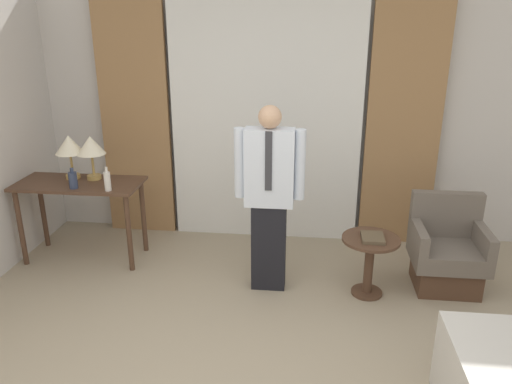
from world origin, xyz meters
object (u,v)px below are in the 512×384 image
object	(u,v)px
bottle_by_lamp	(73,180)
side_table	(370,256)
table_lamp_left	(69,146)
book	(373,238)
desk	(80,195)
person	(269,193)
bottle_near_edge	(107,181)
table_lamp_right	(91,147)
armchair	(447,254)

from	to	relation	value
bottle_by_lamp	side_table	size ratio (longest dim) A/B	0.36
table_lamp_left	book	xyz separation A→B (m)	(2.86, -0.54, -0.57)
desk	side_table	size ratio (longest dim) A/B	2.23
desk	bottle_by_lamp	size ratio (longest dim) A/B	6.10
desk	person	bearing A→B (deg)	-11.20
person	bottle_near_edge	bearing A→B (deg)	173.25
desk	side_table	distance (m)	2.79
desk	bottle_by_lamp	world-z (taller)	bottle_by_lamp
bottle_by_lamp	desk	bearing A→B (deg)	100.80
table_lamp_right	side_table	size ratio (longest dim) A/B	0.80
bottle_near_edge	bottle_by_lamp	world-z (taller)	bottle_near_edge
table_lamp_left	armchair	world-z (taller)	table_lamp_left
bottle_by_lamp	armchair	bearing A→B (deg)	-0.16
table_lamp_left	side_table	bearing A→B (deg)	-10.23
table_lamp_right	armchair	bearing A→B (deg)	-5.00
desk	armchair	bearing A→B (deg)	-2.93
desk	person	size ratio (longest dim) A/B	0.73
table_lamp_right	person	size ratio (longest dim) A/B	0.26
bottle_near_edge	side_table	bearing A→B (deg)	-4.97
bottle_by_lamp	side_table	world-z (taller)	bottle_by_lamp
bottle_by_lamp	armchair	world-z (taller)	bottle_by_lamp
bottle_near_edge	person	xyz separation A→B (m)	(1.50, -0.18, 0.01)
desk	bottle_by_lamp	bearing A→B (deg)	-79.20
table_lamp_left	person	world-z (taller)	person
table_lamp_left	side_table	xyz separation A→B (m)	(2.85, -0.51, -0.76)
table_lamp_right	book	distance (m)	2.76
table_lamp_right	bottle_near_edge	xyz separation A→B (m)	(0.27, -0.31, -0.23)
table_lamp_right	person	world-z (taller)	person
table_lamp_right	book	bearing A→B (deg)	-11.49
table_lamp_left	bottle_near_edge	size ratio (longest dim) A/B	1.91
table_lamp_right	bottle_by_lamp	xyz separation A→B (m)	(-0.08, -0.28, -0.24)
armchair	bottle_by_lamp	bearing A→B (deg)	179.84
bottle_by_lamp	table_lamp_left	bearing A→B (deg)	116.42
bottle_by_lamp	person	xyz separation A→B (m)	(1.84, -0.20, 0.02)
person	desk	bearing A→B (deg)	168.80
table_lamp_left	bottle_near_edge	bearing A→B (deg)	-32.61
bottle_by_lamp	person	distance (m)	1.85
side_table	desk	bearing A→B (deg)	171.72
desk	armchair	xyz separation A→B (m)	(3.45, -0.18, -0.36)
armchair	bottle_near_edge	bearing A→B (deg)	-179.69
bottle_near_edge	book	distance (m)	2.41
bottle_by_lamp	book	world-z (taller)	bottle_by_lamp
bottle_near_edge	book	size ratio (longest dim) A/B	0.97
bottle_near_edge	side_table	xyz separation A→B (m)	(2.37, -0.21, -0.53)
table_lamp_right	person	bearing A→B (deg)	-15.41
desk	table_lamp_left	bearing A→B (deg)	133.23
desk	table_lamp_left	xyz separation A→B (m)	(-0.11, 0.12, 0.45)
armchair	side_table	distance (m)	0.74
armchair	book	xyz separation A→B (m)	(-0.69, -0.25, 0.24)
person	book	size ratio (longest dim) A/B	7.04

